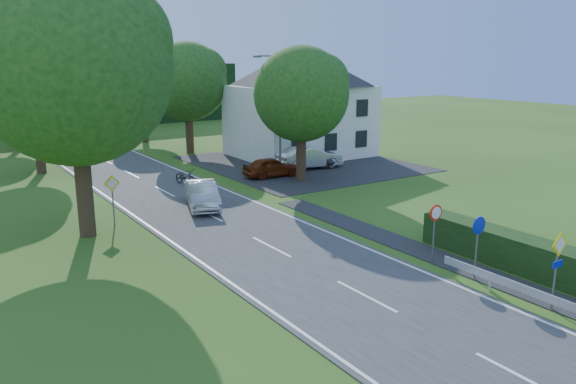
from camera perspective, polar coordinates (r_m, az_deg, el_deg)
road at (r=25.44m, az=-4.10°, el=-4.39°), size 7.00×80.00×0.04m
parking_pad at (r=42.34m, az=1.33°, el=2.93°), size 14.00×16.00×0.04m
line_edge_left at (r=24.09m, az=-10.87°, el=-5.59°), size 0.12×80.00×0.01m
line_edge_right at (r=27.10m, az=1.89°, el=-3.17°), size 0.12×80.00×0.01m
line_centre at (r=25.43m, az=-4.10°, el=-4.33°), size 0.12×80.00×0.01m
tree_main at (r=25.85m, az=-20.65°, el=8.21°), size 9.40×9.40×11.64m
tree_left_far at (r=41.82m, az=-24.28°, el=7.52°), size 7.00×7.00×8.58m
tree_right_far at (r=47.16m, az=-10.10°, el=9.37°), size 7.40×7.40×9.09m
tree_left_back at (r=53.74m, az=-25.95°, el=8.18°), size 6.60×6.60×8.07m
tree_right_back at (r=54.28m, az=-14.49°, el=8.87°), size 6.20×6.20×7.56m
tree_right_mid at (r=35.69m, az=1.36°, el=7.86°), size 7.00×7.00×8.58m
treeline_right at (r=70.11m, az=-17.34°, el=9.44°), size 30.00×5.00×7.00m
house_white at (r=45.35m, az=1.27°, el=9.23°), size 10.60×8.40×8.60m
streetlight at (r=37.08m, az=-0.99°, el=8.35°), size 2.03×0.18×8.00m
sign_priority_right at (r=19.49m, az=25.74°, el=-5.93°), size 0.78×0.09×2.59m
sign_roundabout at (r=21.09m, az=18.74°, el=-4.21°), size 0.64×0.08×2.37m
sign_speed_limit at (r=22.27m, az=14.73°, el=-2.74°), size 0.64×0.11×2.37m
sign_priority_left at (r=27.78m, az=-17.42°, el=0.19°), size 0.78×0.09×2.44m
moving_car at (r=29.99m, az=-8.71°, el=-0.30°), size 2.71×4.49×1.40m
motorcycle at (r=35.64m, az=-10.36°, el=1.54°), size 1.15×2.05×1.02m
parked_car_red at (r=37.43m, az=-1.69°, el=2.56°), size 3.94×1.84×1.31m
parked_car_silver_a at (r=40.22m, az=2.20°, el=3.53°), size 4.98×2.24×1.59m
parked_car_grey at (r=41.16m, az=1.63°, el=3.67°), size 5.02×4.91×1.45m
parasol at (r=42.78m, az=0.68°, el=4.32°), size 2.27×2.31×1.84m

